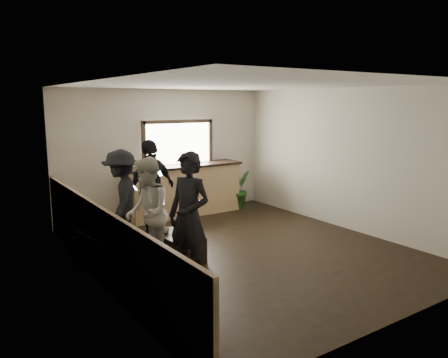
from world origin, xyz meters
TOP-DOWN VIEW (x-y plane):
  - ground at (0.00, 0.00)m, footprint 5.00×6.00m
  - room_shell at (-0.74, 0.00)m, footprint 5.01×6.01m
  - bar_counter at (0.30, 2.70)m, footprint 2.70×0.68m
  - sofa at (-2.15, 0.06)m, footprint 0.99×2.15m
  - coffee_table at (-1.17, 0.25)m, footprint 0.62×0.97m
  - cup_a at (-1.27, 0.45)m, footprint 0.18×0.18m
  - cup_b at (-1.04, 0.09)m, footprint 0.13×0.13m
  - potted_plant at (1.72, 2.50)m, footprint 0.54×0.45m
  - person_a at (-1.39, -0.56)m, footprint 0.66×0.79m
  - person_b at (-1.70, 0.19)m, footprint 0.92×1.02m
  - person_c at (-1.68, 1.29)m, footprint 1.11×1.29m
  - person_d at (-1.00, 1.57)m, footprint 1.17×0.77m

SIDE VIEW (x-z plane):
  - ground at x=0.00m, z-range -0.01..0.01m
  - coffee_table at x=-1.17m, z-range 0.00..0.41m
  - sofa at x=-2.15m, z-range 0.00..0.61m
  - cup_a at x=-1.27m, z-range 0.41..0.51m
  - cup_b at x=-1.04m, z-range 0.41..0.51m
  - potted_plant at x=1.72m, z-range 0.00..0.93m
  - bar_counter at x=0.30m, z-range -0.42..1.71m
  - person_b at x=-1.70m, z-range 0.00..1.71m
  - person_c at x=-1.68m, z-range 0.00..1.73m
  - person_d at x=-1.00m, z-range 0.00..1.85m
  - person_a at x=-1.39m, z-range 0.00..1.85m
  - room_shell at x=-0.74m, z-range 0.07..2.87m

